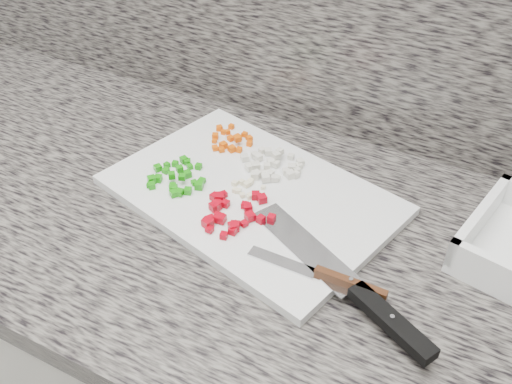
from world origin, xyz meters
TOP-DOWN VIEW (x-y plane):
  - cabinet at (0.00, 1.44)m, footprint 3.92×0.62m
  - countertop at (0.00, 1.44)m, footprint 3.96×0.64m
  - cutting_board at (0.07, 1.49)m, footprint 0.50×0.40m
  - carrot_pile at (-0.03, 1.60)m, footprint 0.09×0.09m
  - onion_pile at (0.07, 1.56)m, footprint 0.11×0.09m
  - green_pepper_pile at (-0.05, 1.46)m, footprint 0.10×0.10m
  - red_pepper_pile at (0.07, 1.42)m, footprint 0.11×0.12m
  - garlic_pile at (0.06, 1.49)m, footprint 0.05×0.05m
  - chef_knife at (0.30, 1.36)m, footprint 0.31×0.19m
  - paring_knife at (0.26, 1.37)m, footprint 0.20×0.02m

SIDE VIEW (x-z plane):
  - cabinet at x=0.00m, z-range 0.00..0.86m
  - countertop at x=0.00m, z-range 0.86..0.90m
  - cutting_board at x=0.07m, z-range 0.90..0.91m
  - garlic_pile at x=0.06m, z-range 0.91..0.92m
  - chef_knife at x=0.30m, z-range 0.91..0.93m
  - carrot_pile at x=-0.03m, z-range 0.91..0.93m
  - red_pepper_pile at x=0.07m, z-range 0.91..0.93m
  - paring_knife at x=0.26m, z-range 0.91..0.93m
  - green_pepper_pile at x=-0.05m, z-range 0.91..0.93m
  - onion_pile at x=0.07m, z-range 0.91..0.93m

